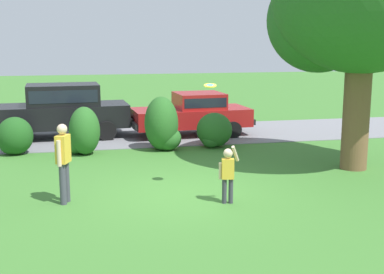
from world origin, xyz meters
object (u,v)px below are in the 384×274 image
object	(u,v)px
oak_tree_large	(358,4)
parked_sedan	(193,112)
child_thrower	(228,171)
adult_onlooker	(63,159)
parked_suv	(64,108)
frisbee	(210,85)

from	to	relation	value
oak_tree_large	parked_sedan	xyz separation A→B (m)	(-3.26, 5.49, -3.55)
child_thrower	adult_onlooker	size ratio (longest dim) A/B	0.74
oak_tree_large	parked_sedan	distance (m)	7.31
parked_suv	adult_onlooker	xyz separation A→B (m)	(0.24, -7.67, -0.09)
parked_suv	frisbee	size ratio (longest dim) A/B	16.97
frisbee	parked_suv	bearing A→B (deg)	115.55
oak_tree_large	parked_sedan	size ratio (longest dim) A/B	1.47
oak_tree_large	parked_suv	xyz separation A→B (m)	(-7.87, 5.97, -3.32)
parked_suv	oak_tree_large	bearing A→B (deg)	-37.19
parked_sedan	parked_suv	world-z (taller)	parked_suv
parked_sedan	frisbee	size ratio (longest dim) A/B	15.97
oak_tree_large	child_thrower	world-z (taller)	oak_tree_large
oak_tree_large	adult_onlooker	size ratio (longest dim) A/B	3.80
parked_sedan	adult_onlooker	bearing A→B (deg)	-121.30
adult_onlooker	parked_sedan	bearing A→B (deg)	58.70
oak_tree_large	child_thrower	distance (m)	6.09
frisbee	adult_onlooker	bearing A→B (deg)	-175.11
parked_sedan	child_thrower	size ratio (longest dim) A/B	3.51
child_thrower	frisbee	xyz separation A→B (m)	(-0.15, 1.02, 1.75)
parked_sedan	frisbee	world-z (taller)	frisbee
oak_tree_large	child_thrower	bearing A→B (deg)	-149.81
parked_sedan	parked_suv	size ratio (longest dim) A/B	0.94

